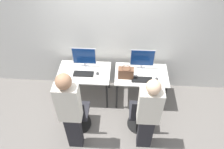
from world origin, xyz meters
TOP-DOWN VIEW (x-y plane):
  - ground_plane at (0.00, 0.00)m, footprint 20.00×20.00m
  - wall_back at (0.00, 0.80)m, footprint 12.00×0.05m
  - desk_left at (-0.58, 0.34)m, footprint 1.06×0.67m
  - monitor_left at (-0.58, 0.50)m, footprint 0.48×0.17m
  - keyboard_left at (-0.58, 0.26)m, footprint 0.40×0.16m
  - mouse_left at (-0.30, 0.29)m, footprint 0.06×0.09m
  - office_chair_left at (-0.62, -0.46)m, footprint 0.48×0.48m
  - person_left at (-0.60, -0.83)m, footprint 0.36×0.23m
  - desk_right at (0.58, 0.34)m, footprint 1.06×0.67m
  - monitor_right at (0.58, 0.51)m, footprint 0.48×0.17m
  - keyboard_right at (0.58, 0.17)m, footprint 0.40×0.16m
  - mouse_right at (0.87, 0.20)m, footprint 0.06×0.09m
  - office_chair_right at (0.57, -0.40)m, footprint 0.48×0.48m
  - person_right at (0.63, -0.76)m, footprint 0.36×0.22m
  - handbag at (0.26, 0.23)m, footprint 0.30×0.18m

SIDE VIEW (x-z plane):
  - ground_plane at x=0.00m, z-range 0.00..0.00m
  - office_chair_left at x=-0.62m, z-range -0.08..0.82m
  - office_chair_right at x=0.57m, z-range -0.08..0.82m
  - desk_left at x=-0.58m, z-range 0.28..1.02m
  - desk_right at x=0.58m, z-range 0.28..1.02m
  - keyboard_left at x=-0.58m, z-range 0.74..0.76m
  - keyboard_right at x=0.58m, z-range 0.74..0.76m
  - mouse_left at x=-0.30m, z-range 0.74..0.77m
  - mouse_right at x=0.87m, z-range 0.74..0.77m
  - handbag at x=0.26m, z-range 0.73..0.98m
  - person_right at x=0.63m, z-range 0.08..1.73m
  - person_left at x=-0.60m, z-range 0.09..1.86m
  - monitor_left at x=-0.58m, z-range 0.76..1.22m
  - monitor_right at x=0.58m, z-range 0.76..1.22m
  - wall_back at x=0.00m, z-range 0.00..2.80m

